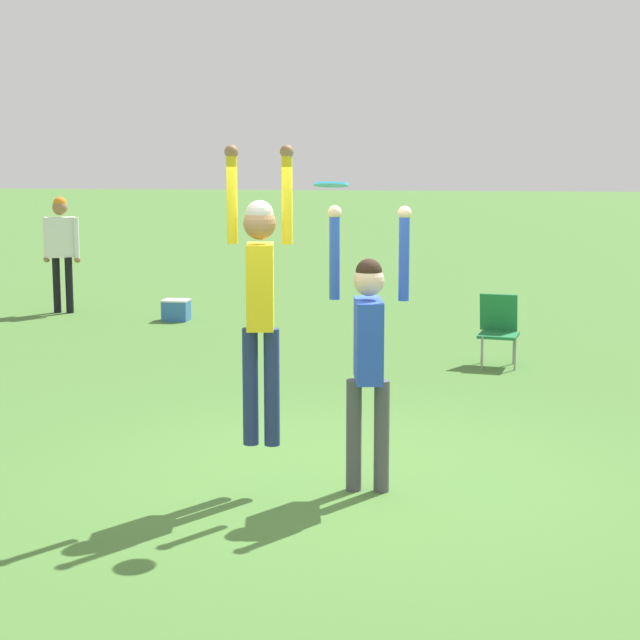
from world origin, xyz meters
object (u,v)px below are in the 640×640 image
person_jumping (260,287)px  camping_chair_1 (499,325)px  person_spectator_near (61,242)px  frisbee (331,185)px  cooler_box (176,310)px  person_defending (368,341)px

person_jumping → camping_chair_1: bearing=-29.6°
camping_chair_1 → person_spectator_near: person_spectator_near is taller
frisbee → cooler_box: frisbee is taller
person_defending → cooler_box: (-3.71, 7.90, -1.02)m
person_jumping → person_defending: (0.81, 0.13, -0.42)m
person_defending → frisbee: frisbee is taller
camping_chair_1 → cooler_box: (-4.85, 2.81, -0.33)m
frisbee → person_spectator_near: 10.31m
camping_chair_1 → person_defending: bearing=87.5°
person_defending → frisbee: size_ratio=8.51×
person_defending → cooler_box: person_defending is taller
camping_chair_1 → cooler_box: 5.61m
camping_chair_1 → person_jumping: bearing=79.6°
person_defending → frisbee: bearing=-58.3°
camping_chair_1 → frisbee: bearing=85.4°
person_defending → camping_chair_1: person_defending is taller
person_defending → person_spectator_near: (-5.73, 8.42, -0.03)m
person_jumping → camping_chair_1: size_ratio=2.62×
person_jumping → person_spectator_near: bearing=20.7°
frisbee → person_jumping: bearing=170.3°
person_spectator_near → person_defending: bearing=-87.9°
person_jumping → cooler_box: (-2.90, 8.03, -1.44)m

